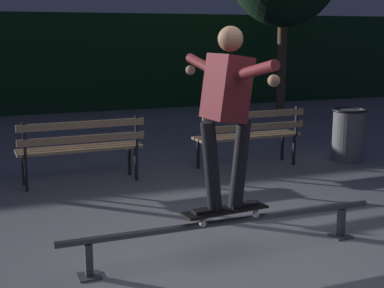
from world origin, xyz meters
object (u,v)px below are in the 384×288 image
Objects in this scene: skateboard at (225,211)px; trash_can at (348,134)px; grind_rail at (226,227)px; skateboarder at (227,103)px; park_bench_leftmost at (81,144)px; park_bench_left_center at (250,132)px.

skateboard is 4.25m from trash_can.
grind_rail is 1.08m from skateboarder.
skateboarder reaches higher than trash_can.
park_bench_leftmost is at bearing 104.86° from grind_rail.
park_bench_leftmost reaches higher than skateboard.
skateboarder is at bearing -75.35° from park_bench_leftmost.
trash_can is at bearing 38.86° from skateboarder.
grind_rail is 3.27m from park_bench_left_center.
park_bench_left_center is at bearing 0.00° from park_bench_leftmost.
trash_can is (3.31, 2.67, 0.00)m from skateboard.
park_bench_left_center is (1.68, 2.80, 0.27)m from grind_rail.
trash_can is (3.30, 2.67, 0.15)m from grind_rail.
park_bench_left_center is 2.01× the size of trash_can.
grind_rail is 4.24m from trash_can.
park_bench_leftmost is 1.00× the size of park_bench_left_center.
park_bench_leftmost is (-0.73, 2.79, -0.81)m from skateboarder.
park_bench_leftmost is 2.42m from park_bench_left_center.
skateboarder is 3.36m from park_bench_left_center.
skateboarder is 3.00m from park_bench_leftmost.
grind_rail is at bearing -120.96° from park_bench_left_center.
skateboard is (-0.01, 0.00, 0.15)m from grind_rail.
skateboarder reaches higher than park_bench_leftmost.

